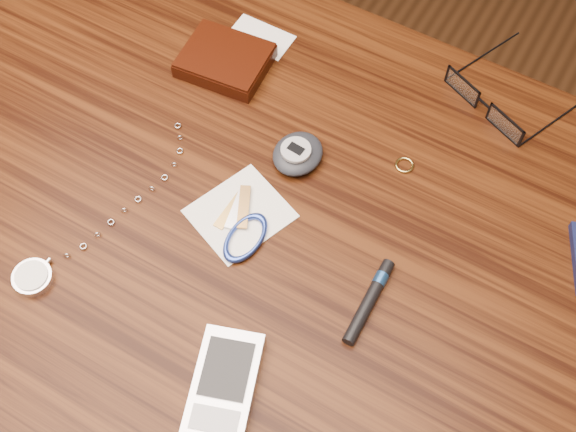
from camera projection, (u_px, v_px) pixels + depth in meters
name	position (u px, v px, depth m)	size (l,w,h in m)	color
ground	(252.00, 403.00, 1.43)	(3.80, 3.80, 0.00)	#472814
desk	(229.00, 259.00, 0.87)	(1.00, 0.70, 0.75)	#341708
wallet_and_card	(226.00, 60.00, 0.87)	(0.11, 0.13, 0.02)	black
eyeglasses	(488.00, 103.00, 0.84)	(0.16, 0.17, 0.03)	black
gold_ring	(404.00, 165.00, 0.81)	(0.02, 0.02, 0.00)	tan
pocket_watch	(39.00, 273.00, 0.74)	(0.07, 0.26, 0.01)	silver
pda_phone	(224.00, 385.00, 0.68)	(0.09, 0.12, 0.02)	silver
pedometer	(298.00, 153.00, 0.80)	(0.06, 0.07, 0.03)	black
notepad_keys	(243.00, 226.00, 0.77)	(0.12, 0.12, 0.01)	white
black_blue_pen	(370.00, 298.00, 0.72)	(0.02, 0.10, 0.01)	black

